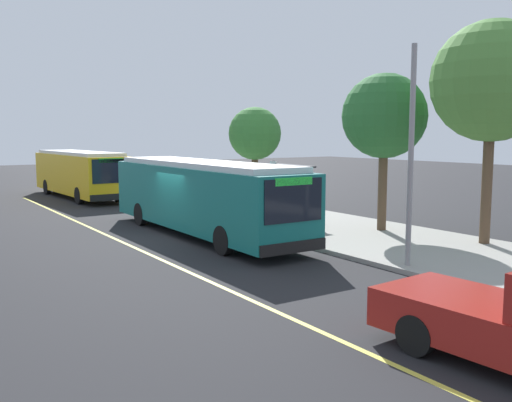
# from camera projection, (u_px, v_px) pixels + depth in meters

# --- Properties ---
(ground_plane) EXTENTS (120.00, 120.00, 0.00)m
(ground_plane) POSITION_uv_depth(u_px,v_px,m) (177.00, 237.00, 21.92)
(ground_plane) COLOR #232326
(sidewalk_curb) EXTENTS (44.00, 6.40, 0.15)m
(sidewalk_curb) POSITION_uv_depth(u_px,v_px,m) (298.00, 222.00, 25.19)
(sidewalk_curb) COLOR gray
(sidewalk_curb) RESTS_ON ground_plane
(lane_stripe_center) EXTENTS (36.00, 0.14, 0.01)m
(lane_stripe_center) POSITION_uv_depth(u_px,v_px,m) (123.00, 243.00, 20.71)
(lane_stripe_center) COLOR #E0D64C
(lane_stripe_center) RESTS_ON ground_plane
(transit_bus_main) EXTENTS (12.14, 2.66, 2.95)m
(transit_bus_main) POSITION_uv_depth(u_px,v_px,m) (202.00, 195.00, 22.10)
(transit_bus_main) COLOR #146B66
(transit_bus_main) RESTS_ON ground_plane
(transit_bus_second) EXTENTS (11.07, 2.97, 2.95)m
(transit_bus_second) POSITION_uv_depth(u_px,v_px,m) (80.00, 172.00, 35.43)
(transit_bus_second) COLOR gold
(transit_bus_second) RESTS_ON ground_plane
(bus_shelter) EXTENTS (2.90, 1.60, 2.48)m
(bus_shelter) POSITION_uv_depth(u_px,v_px,m) (282.00, 181.00, 25.36)
(bus_shelter) COLOR #333338
(bus_shelter) RESTS_ON sidewalk_curb
(waiting_bench) EXTENTS (1.60, 0.48, 0.95)m
(waiting_bench) POSITION_uv_depth(u_px,v_px,m) (281.00, 208.00, 25.54)
(waiting_bench) COLOR brown
(waiting_bench) RESTS_ON sidewalk_curb
(route_sign_post) EXTENTS (0.44, 0.08, 2.80)m
(route_sign_post) POSITION_uv_depth(u_px,v_px,m) (273.00, 185.00, 22.49)
(route_sign_post) COLOR #333338
(route_sign_post) RESTS_ON sidewalk_curb
(street_tree_near_shelter) EXTENTS (3.37, 3.37, 6.26)m
(street_tree_near_shelter) POSITION_uv_depth(u_px,v_px,m) (384.00, 117.00, 22.13)
(street_tree_near_shelter) COLOR brown
(street_tree_near_shelter) RESTS_ON sidewalk_curb
(street_tree_upstreet) EXTENTS (2.88, 2.88, 5.35)m
(street_tree_upstreet) POSITION_uv_depth(u_px,v_px,m) (255.00, 134.00, 30.46)
(street_tree_upstreet) COLOR brown
(street_tree_upstreet) RESTS_ON sidewalk_curb
(street_tree_downstreet) EXTENTS (4.17, 4.17, 7.75)m
(street_tree_downstreet) POSITION_uv_depth(u_px,v_px,m) (492.00, 82.00, 19.19)
(street_tree_downstreet) COLOR brown
(street_tree_downstreet) RESTS_ON sidewalk_curb
(utility_pole) EXTENTS (0.16, 0.16, 6.40)m
(utility_pole) POSITION_uv_depth(u_px,v_px,m) (411.00, 157.00, 16.13)
(utility_pole) COLOR gray
(utility_pole) RESTS_ON sidewalk_curb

